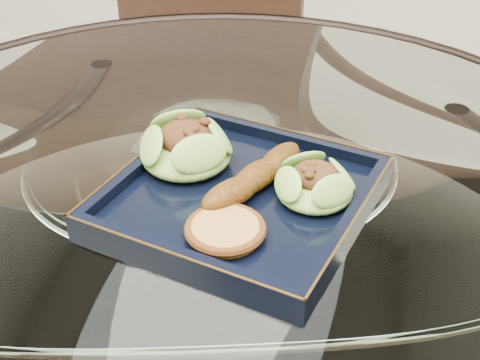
# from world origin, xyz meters

# --- Properties ---
(dining_table) EXTENTS (1.13, 1.13, 0.77)m
(dining_table) POSITION_xyz_m (-0.00, -0.00, 0.60)
(dining_table) COLOR white
(dining_table) RESTS_ON ground
(dining_chair) EXTENTS (0.43, 0.43, 1.00)m
(dining_chair) POSITION_xyz_m (-0.23, 0.57, 0.56)
(dining_chair) COLOR black
(dining_chair) RESTS_ON ground
(navy_plate) EXTENTS (0.32, 0.32, 0.02)m
(navy_plate) POSITION_xyz_m (0.05, -0.04, 0.77)
(navy_plate) COLOR black
(navy_plate) RESTS_ON dining_table
(lettuce_wrap_left) EXTENTS (0.13, 0.13, 0.04)m
(lettuce_wrap_left) POSITION_xyz_m (-0.03, 0.00, 0.80)
(lettuce_wrap_left) COLOR #559029
(lettuce_wrap_left) RESTS_ON navy_plate
(lettuce_wrap_right) EXTENTS (0.10, 0.10, 0.03)m
(lettuce_wrap_right) POSITION_xyz_m (0.13, -0.03, 0.80)
(lettuce_wrap_right) COLOR #4C8F29
(lettuce_wrap_right) RESTS_ON navy_plate
(roasted_plantain) EXTENTS (0.10, 0.16, 0.03)m
(roasted_plantain) POSITION_xyz_m (0.06, -0.02, 0.80)
(roasted_plantain) COLOR #693A0B
(roasted_plantain) RESTS_ON navy_plate
(crumb_patty) EXTENTS (0.08, 0.08, 0.01)m
(crumb_patty) POSITION_xyz_m (0.05, -0.12, 0.79)
(crumb_patty) COLOR #B1813B
(crumb_patty) RESTS_ON navy_plate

